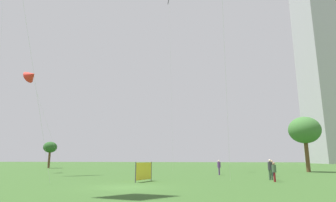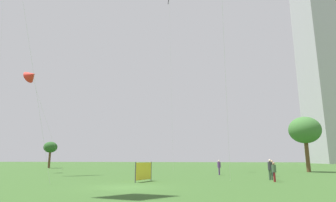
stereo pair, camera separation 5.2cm
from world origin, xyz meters
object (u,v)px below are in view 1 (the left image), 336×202
person_standing_1 (272,167)px  park_tree_1 (50,148)px  person_standing_4 (274,171)px  distant_highrise_0 (331,55)px  kite_flying_1 (31,76)px  event_banner (144,171)px  park_tree_0 (305,130)px  person_standing_3 (270,168)px  person_standing_0 (219,166)px

person_standing_1 → park_tree_1: park_tree_1 is taller
person_standing_4 → distant_highrise_0: size_ratio=0.02×
person_standing_1 → kite_flying_1: 33.72m
person_standing_4 → park_tree_1: park_tree_1 is taller
person_standing_1 → event_banner: (-11.89, -9.05, -0.14)m
person_standing_4 → park_tree_1: size_ratio=0.30×
park_tree_1 → distant_highrise_0: size_ratio=0.06×
person_standing_4 → park_tree_0: park_tree_0 is taller
distant_highrise_0 → person_standing_4: bearing=-120.0°
person_standing_1 → event_banner: 14.94m
person_standing_1 → park_tree_1: (-38.67, 20.21, 3.07)m
person_standing_3 → person_standing_0: bearing=-38.2°
kite_flying_1 → park_tree_0: size_ratio=1.84×
person_standing_0 → event_banner: (-6.32, -10.63, -0.14)m
person_standing_0 → park_tree_0: park_tree_0 is taller
distant_highrise_0 → park_tree_1: bearing=-145.0°
person_standing_0 → person_standing_3: 8.35m
park_tree_1 → distant_highrise_0: bearing=39.2°
person_standing_1 → park_tree_1: bearing=-63.5°
kite_flying_1 → distant_highrise_0: 119.80m
park_tree_0 → event_banner: park_tree_0 is taller
kite_flying_1 → park_tree_0: kite_flying_1 is taller
person_standing_1 → person_standing_3: person_standing_3 is taller
park_tree_0 → event_banner: bearing=-133.7°
park_tree_0 → distant_highrise_0: size_ratio=0.09×
person_standing_0 → distant_highrise_0: (50.89, 87.06, 44.17)m
person_standing_1 → person_standing_3: size_ratio=0.95×
person_standing_0 → distant_highrise_0: distant_highrise_0 is taller
person_standing_0 → person_standing_3: size_ratio=0.94×
park_tree_1 → event_banner: size_ratio=2.32×
person_standing_1 → person_standing_3: (-1.27, -5.58, 0.05)m
person_standing_0 → event_banner: 12.36m
park_tree_1 → event_banner: 39.80m
kite_flying_1 → person_standing_3: bearing=-14.5°
kite_flying_1 → park_tree_1: kite_flying_1 is taller
person_standing_0 → park_tree_1: size_ratio=0.32×
person_standing_1 → kite_flying_1: kite_flying_1 is taller
event_banner → distant_highrise_0: bearing=59.6°
park_tree_1 → person_standing_3: bearing=-34.6°
kite_flying_1 → distant_highrise_0: size_ratio=0.16×
person_standing_0 → kite_flying_1: (-25.71, 0.60, 12.40)m
park_tree_0 → person_standing_4: bearing=-114.6°
event_banner → kite_flying_1: bearing=149.9°
kite_flying_1 → park_tree_1: (-7.39, 18.04, -9.33)m
person_standing_3 → person_standing_4: (-0.11, -2.05, -0.14)m
distant_highrise_0 → kite_flying_1: bearing=-135.7°
kite_flying_1 → park_tree_1: bearing=112.3°
person_standing_1 → park_tree_1: size_ratio=0.32×
person_standing_0 → person_standing_4: person_standing_0 is taller
person_standing_4 → kite_flying_1: 33.85m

